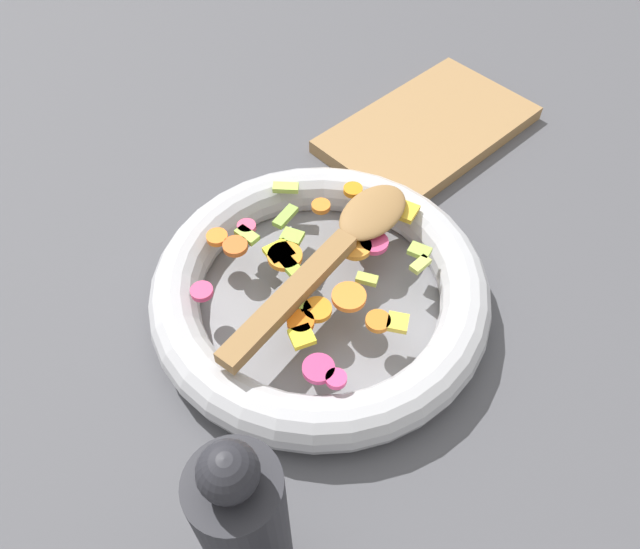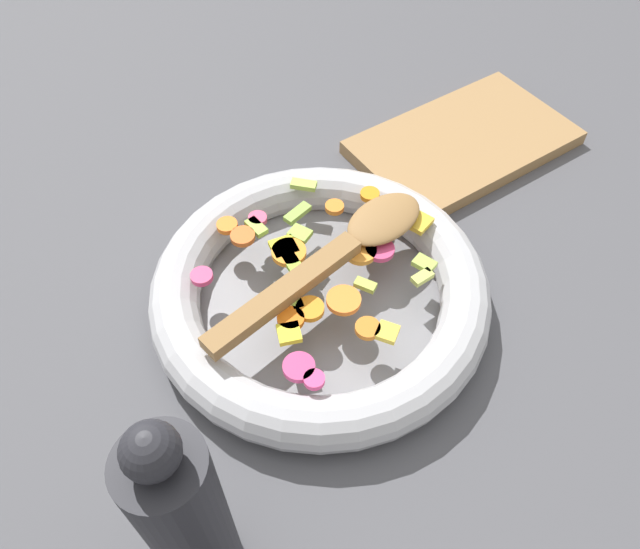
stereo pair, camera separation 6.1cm
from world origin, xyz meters
name	(u,v)px [view 2 (the right image)]	position (x,y,z in m)	size (l,w,h in m)	color
ground_plane	(320,304)	(0.00, 0.00, 0.00)	(4.00, 4.00, 0.00)	#4C4C51
skillet	(320,292)	(0.00, 0.00, 0.02)	(0.34, 0.34, 0.05)	slate
chopped_vegetables	(326,262)	(0.01, 0.01, 0.05)	(0.25, 0.23, 0.01)	orange
wooden_spoon	(342,249)	(0.03, 0.01, 0.06)	(0.27, 0.09, 0.01)	olive
pepper_mill	(186,518)	(-0.21, -0.16, 0.11)	(0.06, 0.06, 0.23)	#232328
cutting_board	(463,143)	(0.29, 0.10, 0.01)	(0.27, 0.16, 0.02)	#9E7547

